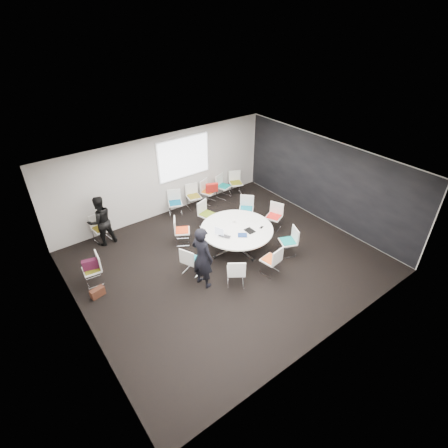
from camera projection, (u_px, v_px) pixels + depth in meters
room_shell at (230, 219)px, 9.38m from camera, size 8.08×7.08×2.88m
conference_table at (237, 234)px, 10.34m from camera, size 2.13×2.13×0.73m
projection_screen at (184, 158)px, 11.81m from camera, size 1.90×0.03×1.35m
chair_ring_a at (273, 221)px, 11.39m from camera, size 0.59×0.60×0.88m
chair_ring_b at (246, 214)px, 11.80m from camera, size 0.64×0.64×0.88m
chair_ring_c at (207, 219)px, 11.52m from camera, size 0.57×0.56×0.88m
chair_ring_d at (182, 235)px, 10.72m from camera, size 0.62×0.62×0.88m
chair_ring_e at (192, 265)px, 9.53m from camera, size 0.60×0.60×0.88m
chair_ring_f at (236, 276)px, 9.14m from camera, size 0.63×0.63×0.88m
chair_ring_g at (271, 265)px, 9.53m from camera, size 0.52×0.51×0.88m
chair_ring_h at (288, 246)px, 10.24m from camera, size 0.59×0.60×0.88m
chair_back_a at (176, 207)px, 12.14m from camera, size 0.60×0.60×0.88m
chair_back_b at (194, 201)px, 12.54m from camera, size 0.54×0.53×0.88m
chair_back_c at (208, 196)px, 12.85m from camera, size 0.60×0.59×0.88m
chair_back_d at (224, 190)px, 13.21m from camera, size 0.58×0.58×0.88m
chair_back_e at (236, 187)px, 13.45m from camera, size 0.60×0.59×0.88m
chair_spare_left at (94, 274)px, 9.21m from camera, size 0.49×0.51×0.88m
chair_person_back at (102, 233)px, 10.83m from camera, size 0.52×0.51×0.88m
person_main at (202, 257)px, 8.83m from camera, size 0.57×0.73×1.77m
person_back at (100, 221)px, 10.43m from camera, size 0.80×0.64×1.60m
laptop at (225, 235)px, 9.90m from camera, size 0.37×0.40×0.03m
laptop_lid at (219, 231)px, 9.86m from camera, size 0.12×0.29×0.22m
notebook_black at (250, 231)px, 10.10m from camera, size 0.23×0.30×0.02m
tablet_folio at (242, 235)px, 9.91m from camera, size 0.33×0.32×0.03m
papers_right at (242, 218)px, 10.70m from camera, size 0.35×0.28×0.00m
papers_front at (255, 220)px, 10.60m from camera, size 0.33×0.26×0.00m
cup at (234, 221)px, 10.45m from camera, size 0.08×0.08×0.09m
phone at (262, 227)px, 10.26m from camera, size 0.15×0.11×0.01m
maroon_bag at (90, 264)px, 9.01m from camera, size 0.42×0.23×0.28m
brown_bag at (98, 292)px, 8.86m from camera, size 0.39×0.23×0.24m
red_jacket at (212, 188)px, 12.47m from camera, size 0.47×0.31×0.36m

